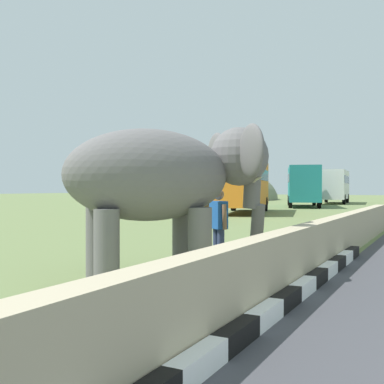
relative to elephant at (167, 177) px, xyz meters
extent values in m
cube|color=white|center=(-3.93, -2.65, -1.75)|extent=(0.90, 0.20, 0.24)
cube|color=black|center=(-3.03, -2.65, -1.75)|extent=(0.90, 0.20, 0.24)
cube|color=white|center=(-2.13, -2.65, -1.75)|extent=(0.90, 0.20, 0.24)
cube|color=black|center=(-1.23, -2.65, -1.75)|extent=(0.90, 0.20, 0.24)
cube|color=white|center=(-0.33, -2.65, -1.75)|extent=(0.90, 0.20, 0.24)
cube|color=black|center=(0.57, -2.65, -1.75)|extent=(0.90, 0.20, 0.24)
cube|color=white|center=(1.47, -2.65, -1.75)|extent=(0.90, 0.20, 0.24)
cube|color=black|center=(2.37, -2.65, -1.75)|extent=(0.90, 0.20, 0.24)
cube|color=white|center=(3.27, -2.65, -1.75)|extent=(0.90, 0.20, 0.24)
cube|color=black|center=(4.17, -2.65, -1.75)|extent=(0.90, 0.20, 0.24)
cube|color=tan|center=(-1.13, -2.35, -1.37)|extent=(28.00, 0.36, 1.00)
cylinder|color=#635F60|center=(0.66, 0.02, -1.21)|extent=(0.44, 0.44, 1.32)
cylinder|color=#635F60|center=(0.06, -0.66, -1.21)|extent=(0.44, 0.44, 1.32)
cylinder|color=#635F60|center=(-0.61, 1.14, -1.21)|extent=(0.44, 0.44, 1.32)
cylinder|color=#635F60|center=(-1.21, 0.47, -1.21)|extent=(0.44, 0.44, 1.32)
ellipsoid|color=#635F60|center=(-0.27, 0.24, 0.04)|extent=(3.38, 3.25, 1.70)
sphere|color=#635F60|center=(1.13, -1.00, 0.43)|extent=(1.16, 1.16, 1.16)
ellipsoid|color=#D84C8C|center=(1.34, -1.19, 0.58)|extent=(0.69, 0.72, 0.44)
ellipsoid|color=#635F60|center=(1.53, -0.32, 0.48)|extent=(0.78, 0.83, 1.00)
ellipsoid|color=#635F60|center=(0.50, -1.49, 0.48)|extent=(0.78, 0.83, 1.00)
cylinder|color=#635F60|center=(1.34, -1.19, -0.12)|extent=(0.55, 0.55, 0.98)
cylinder|color=#635F60|center=(1.43, -1.27, -0.92)|extent=(0.44, 0.45, 0.83)
cone|color=beige|center=(1.48, -0.94, -0.02)|extent=(0.48, 0.52, 0.22)
cone|color=beige|center=(1.11, -1.36, -0.02)|extent=(0.48, 0.52, 0.22)
cylinder|color=navy|center=(1.52, -0.32, -1.46)|extent=(0.15, 0.15, 0.82)
cylinder|color=navy|center=(1.40, -0.47, -1.46)|extent=(0.15, 0.15, 0.82)
cube|color=#1E59B2|center=(1.46, -0.39, -0.76)|extent=(0.43, 0.46, 0.58)
cylinder|color=#9E7251|center=(1.62, -0.19, -0.79)|extent=(0.17, 0.19, 0.53)
cylinder|color=#9E7251|center=(1.30, -0.60, -0.79)|extent=(0.15, 0.15, 0.52)
sphere|color=#9E7251|center=(1.46, -0.39, -0.33)|extent=(0.23, 0.23, 0.23)
cube|color=orange|center=(21.98, 7.13, 0.13)|extent=(9.33, 4.62, 3.00)
cube|color=#3F5160|center=(21.98, 7.13, 0.67)|extent=(8.64, 4.48, 0.76)
cylinder|color=black|center=(24.49, 8.95, -1.37)|extent=(1.04, 0.53, 1.00)
cylinder|color=black|center=(25.05, 6.71, -1.37)|extent=(1.04, 0.53, 1.00)
cylinder|color=black|center=(18.91, 7.54, -1.37)|extent=(1.04, 0.53, 1.00)
cylinder|color=black|center=(19.47, 5.31, -1.37)|extent=(1.04, 0.53, 1.00)
cube|color=teal|center=(34.28, 6.40, 0.13)|extent=(9.69, 5.15, 3.00)
cube|color=#3F5160|center=(34.28, 6.40, 0.67)|extent=(8.99, 4.97, 0.76)
cylinder|color=black|center=(36.81, 8.38, -1.37)|extent=(1.04, 0.58, 1.00)
cylinder|color=black|center=(37.48, 6.18, -1.37)|extent=(1.04, 0.58, 1.00)
cylinder|color=black|center=(31.07, 6.61, -1.37)|extent=(1.04, 0.58, 1.00)
cylinder|color=black|center=(31.75, 4.41, -1.37)|extent=(1.04, 0.58, 1.00)
cube|color=silver|center=(44.54, 5.68, 0.13)|extent=(9.65, 3.56, 3.00)
cube|color=#3F5160|center=(44.54, 5.68, 0.67)|extent=(8.90, 3.52, 0.76)
cylinder|color=black|center=(47.41, 7.17, -1.37)|extent=(1.03, 0.41, 1.00)
cylinder|color=black|center=(47.67, 4.89, -1.37)|extent=(1.03, 0.41, 1.00)
cylinder|color=black|center=(41.42, 6.48, -1.37)|extent=(1.03, 0.41, 1.00)
cylinder|color=black|center=(41.68, 4.19, -1.37)|extent=(1.03, 0.41, 1.00)
cylinder|color=#473323|center=(13.56, 5.93, -1.55)|extent=(0.12, 0.12, 0.65)
cylinder|color=#473323|center=(13.69, 5.59, -1.55)|extent=(0.12, 0.12, 0.65)
cylinder|color=#473323|center=(12.72, 5.61, -1.55)|extent=(0.12, 0.12, 0.65)
cylinder|color=#473323|center=(12.85, 5.27, -1.55)|extent=(0.12, 0.12, 0.65)
ellipsoid|color=#473323|center=(13.20, 5.60, -0.98)|extent=(1.62, 1.09, 0.66)
ellipsoid|color=#473323|center=(14.07, 5.93, -0.88)|extent=(0.47, 0.38, 0.32)
ellipsoid|color=#647057|center=(51.87, 27.87, -1.87)|extent=(31.72, 25.38, 11.45)
camera|label=1|loc=(-7.67, -4.57, -0.19)|focal=44.65mm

